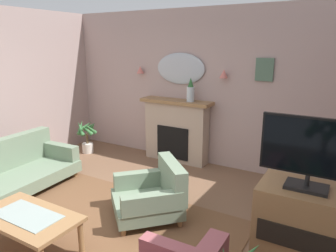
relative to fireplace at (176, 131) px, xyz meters
name	(u,v)px	position (x,y,z in m)	size (l,w,h in m)	color
floor	(80,247)	(0.35, -2.82, -0.62)	(6.40, 6.97, 0.10)	brown
wall_back	(199,88)	(0.35, 0.22, 0.81)	(6.40, 0.10, 2.75)	#B29993
patterned_rug	(92,234)	(0.35, -2.62, -0.56)	(3.20, 2.40, 0.01)	brown
fireplace	(176,131)	(0.00, 0.00, 0.00)	(1.36, 0.36, 1.16)	tan
mantel_vase_centre	(191,91)	(0.30, -0.03, 0.77)	(0.14, 0.14, 0.42)	silver
wall_mirror	(180,69)	(0.00, 0.14, 1.14)	(0.96, 0.06, 0.56)	#B2BCC6
wall_sconce_left	(140,70)	(-0.85, 0.09, 1.09)	(0.14, 0.14, 0.14)	#D17066
wall_sconce_right	(224,74)	(0.85, 0.09, 1.09)	(0.14, 0.14, 0.14)	#D17066
framed_picture	(265,70)	(1.50, 0.15, 1.18)	(0.28, 0.03, 0.36)	#4C6B56
coffee_table	(28,220)	(0.03, -3.18, -0.19)	(1.10, 0.60, 0.45)	olive
floral_couch	(14,170)	(-1.47, -2.33, -0.25)	(0.95, 1.76, 0.76)	gray
armchair_in_corner	(153,194)	(0.73, -1.90, -0.27)	(1.14, 1.15, 0.71)	gray
tv_cabinet	(301,232)	(2.50, -2.09, -0.12)	(0.80, 0.57, 0.90)	olive
tv_flatscreen	(311,152)	(2.50, -2.11, 0.68)	(0.84, 0.24, 0.65)	black
potted_plant_small_fern	(87,136)	(-1.76, -0.53, -0.21)	(0.44, 0.43, 0.67)	silver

